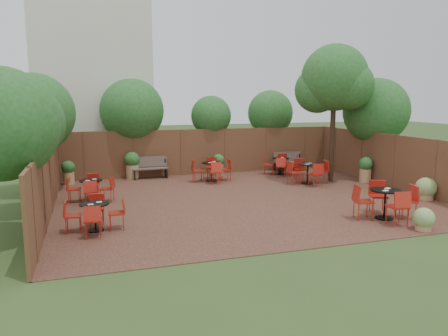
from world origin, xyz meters
name	(u,v)px	position (x,y,z in m)	size (l,w,h in m)	color
ground	(243,199)	(0.00, 0.00, 0.00)	(80.00, 80.00, 0.00)	#354F23
courtyard_paving	(243,199)	(0.00, 0.00, 0.01)	(12.00, 10.00, 0.02)	#351C15
fence_back	(204,152)	(0.00, 5.00, 1.00)	(12.00, 0.08, 2.00)	brown
fence_left	(49,180)	(-6.00, 0.00, 1.00)	(0.08, 10.00, 2.00)	brown
fence_right	(394,161)	(6.00, 0.00, 1.00)	(0.08, 10.00, 2.00)	brown
neighbour_building	(93,84)	(-4.50, 8.00, 4.00)	(5.00, 4.00, 8.00)	silver
overhang_foliage	(168,114)	(-2.00, 2.56, 2.76)	(15.94, 10.84, 2.76)	#1E571C
courtyard_tree	(334,82)	(4.41, 1.75, 3.96)	(2.75, 2.65, 5.40)	black
park_bench_left	(150,167)	(-2.46, 4.62, 0.49)	(1.48, 0.50, 0.91)	brown
park_bench_right	(288,161)	(3.93, 4.62, 0.46)	(1.41, 0.49, 0.86)	brown
bistro_tables	(248,182)	(0.35, 0.50, 0.46)	(9.68, 8.91, 0.96)	black
planters	(196,167)	(-0.72, 3.67, 0.57)	(11.83, 4.09, 1.12)	#AA8355
low_shrubs	(436,202)	(4.78, -3.35, 0.34)	(3.14, 3.30, 0.74)	#AA8355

